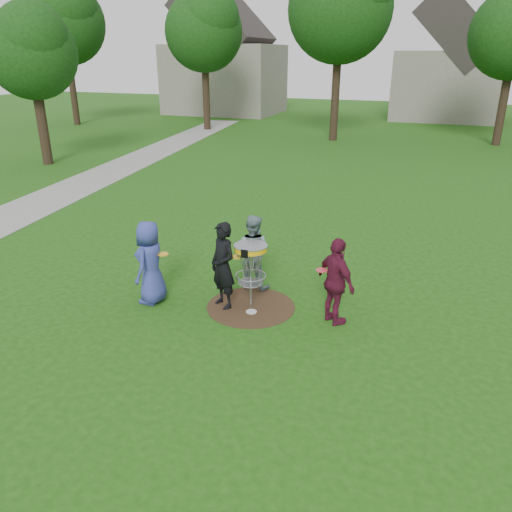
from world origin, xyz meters
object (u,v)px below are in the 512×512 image
(player_black, at_px, (223,266))
(player_grey, at_px, (253,252))
(disc_golf_basket, at_px, (251,260))
(player_maroon, at_px, (336,282))
(player_blue, at_px, (150,262))

(player_black, xyz_separation_m, player_grey, (0.22, 1.06, -0.07))
(player_grey, xyz_separation_m, disc_golf_basket, (0.31, -0.92, 0.20))
(player_maroon, bearing_deg, player_grey, 15.88)
(player_grey, relative_size, disc_golf_basket, 1.19)
(player_grey, bearing_deg, disc_golf_basket, 110.03)
(player_blue, xyz_separation_m, player_grey, (1.69, 1.38, -0.04))
(player_blue, bearing_deg, player_grey, 126.54)
(player_maroon, height_order, disc_golf_basket, player_maroon)
(player_blue, distance_m, disc_golf_basket, 2.05)
(player_maroon, bearing_deg, disc_golf_basket, 39.99)
(player_grey, xyz_separation_m, player_maroon, (2.02, -0.95, 0.03))
(player_grey, bearing_deg, player_maroon, 156.29)
(player_maroon, distance_m, disc_golf_basket, 1.72)
(disc_golf_basket, bearing_deg, player_blue, -167.01)
(player_blue, distance_m, player_black, 1.50)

